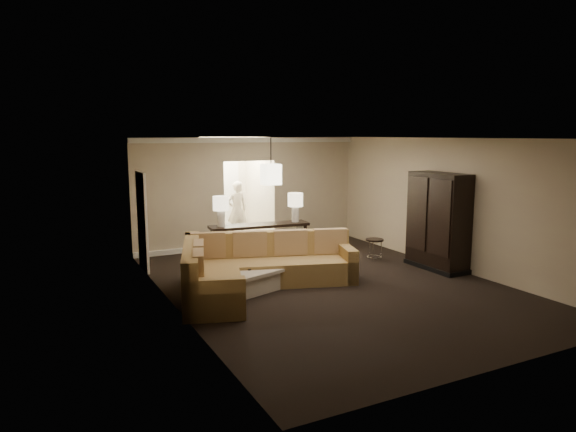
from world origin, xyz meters
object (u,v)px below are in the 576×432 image
sectional_sofa (253,269)px  console_table (259,239)px  person (237,207)px  drink_table (375,245)px  coffee_table (248,279)px  armoire (438,223)px

sectional_sofa → console_table: size_ratio=1.68×
person → drink_table: bearing=114.8°
coffee_table → drink_table: 3.52m
drink_table → person: person is taller
coffee_table → console_table: (1.04, 1.83, 0.31)m
coffee_table → person: 4.82m
console_table → drink_table: console_table is taller
coffee_table → console_table: console_table is taller
sectional_sofa → coffee_table: 0.21m
coffee_table → armoire: (4.22, -0.43, 0.79)m
sectional_sofa → drink_table: bearing=30.0°
coffee_table → armoire: bearing=-5.8°
armoire → person: (-2.68, 4.94, -0.10)m
console_table → person: bearing=85.4°
armoire → person: armoire is taller
armoire → drink_table: armoire is taller
sectional_sofa → drink_table: 3.43m
console_table → coffee_table: bearing=-113.7°
coffee_table → console_table: 2.13m
sectional_sofa → armoire: size_ratio=1.86×
drink_table → coffee_table: bearing=-167.9°
person → sectional_sofa: bearing=70.4°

